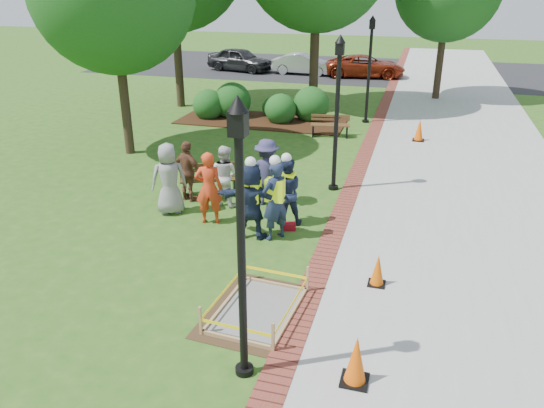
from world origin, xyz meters
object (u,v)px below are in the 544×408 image
(wet_concrete_pad, at_px, (257,301))
(hivis_worker_c, at_px, (286,189))
(hivis_worker_b, at_px, (275,199))
(hivis_worker_a, at_px, (251,199))
(bench_near, at_px, (210,186))
(cone_front, at_px, (356,361))
(lamp_near, at_px, (241,226))

(wet_concrete_pad, bearing_deg, hivis_worker_c, 96.77)
(hivis_worker_b, bearing_deg, hivis_worker_a, -170.78)
(hivis_worker_a, bearing_deg, bench_near, 131.65)
(wet_concrete_pad, distance_m, bench_near, 5.82)
(wet_concrete_pad, relative_size, cone_front, 2.95)
(wet_concrete_pad, height_order, bench_near, bench_near)
(wet_concrete_pad, xyz_separation_m, cone_front, (1.94, -1.35, 0.16))
(cone_front, bearing_deg, hivis_worker_a, 125.17)
(bench_near, height_order, lamp_near, lamp_near)
(wet_concrete_pad, bearing_deg, hivis_worker_a, 109.81)
(cone_front, bearing_deg, bench_near, 127.50)
(wet_concrete_pad, height_order, cone_front, cone_front)
(bench_near, relative_size, lamp_near, 0.39)
(hivis_worker_b, bearing_deg, wet_concrete_pad, -80.47)
(lamp_near, distance_m, hivis_worker_c, 5.65)
(bench_near, xyz_separation_m, hivis_worker_b, (2.46, -2.07, 0.72))
(bench_near, bearing_deg, lamp_near, -63.93)
(bench_near, height_order, hivis_worker_a, hivis_worker_a)
(lamp_near, bearing_deg, hivis_worker_b, 99.74)
(wet_concrete_pad, distance_m, cone_front, 2.37)
(wet_concrete_pad, distance_m, hivis_worker_a, 3.13)
(hivis_worker_c, bearing_deg, lamp_near, -82.24)
(lamp_near, bearing_deg, cone_front, 8.25)
(cone_front, xyz_separation_m, hivis_worker_c, (-2.39, 5.14, 0.51))
(hivis_worker_c, bearing_deg, cone_front, -65.10)
(hivis_worker_a, xyz_separation_m, hivis_worker_c, (0.58, 0.93, -0.06))
(bench_near, height_order, hivis_worker_b, hivis_worker_b)
(hivis_worker_b, bearing_deg, cone_front, -60.50)
(hivis_worker_b, bearing_deg, bench_near, 139.85)
(bench_near, distance_m, hivis_worker_b, 3.29)
(hivis_worker_a, bearing_deg, hivis_worker_b, 9.22)
(lamp_near, relative_size, hivis_worker_c, 2.35)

